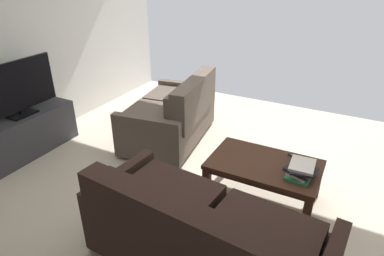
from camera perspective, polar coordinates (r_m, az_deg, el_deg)
ground_plane at (r=3.50m, az=2.79°, el=-11.31°), size 5.25×5.53×0.01m
wall_right at (r=4.58m, az=-29.10°, el=14.37°), size 0.12×5.53×2.84m
sofa_main at (r=2.52m, az=1.65°, el=-18.28°), size 1.86×0.97×0.84m
loveseat_near at (r=4.29m, az=-3.21°, el=2.25°), size 1.03×1.48×0.89m
coffee_table at (r=3.31m, az=12.28°, el=-6.83°), size 1.05×0.65×0.42m
tv_stand at (r=4.53m, az=-26.43°, el=-0.94°), size 0.39×1.22×0.52m
flat_tv at (r=4.32m, az=-28.02°, el=6.05°), size 0.20×1.00×0.64m
book_stack at (r=3.14m, az=18.24°, el=-6.88°), size 0.30×0.31×0.13m
tv_remote at (r=3.42m, az=17.38°, el=-4.85°), size 0.16×0.12×0.02m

